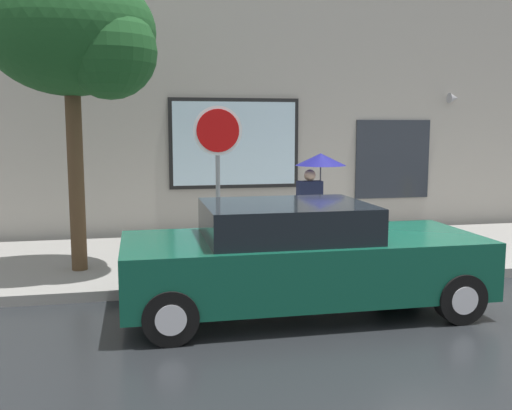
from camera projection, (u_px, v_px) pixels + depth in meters
ground_plane at (402, 305)px, 7.90m from camera, size 60.00×60.00×0.00m
sidewalk at (331, 253)px, 10.80m from camera, size 20.00×4.00×0.15m
building_facade at (296, 80)px, 12.76m from camera, size 20.00×0.67×7.00m
parked_car at (300, 258)px, 7.55m from camera, size 4.68×1.96×1.46m
pedestrian_with_umbrella at (317, 175)px, 10.39m from camera, size 0.92×0.92×1.82m
street_tree at (78, 37)px, 8.74m from camera, size 2.62×2.22×4.72m
stop_sign at (218, 156)px, 8.85m from camera, size 0.76×0.10×2.61m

